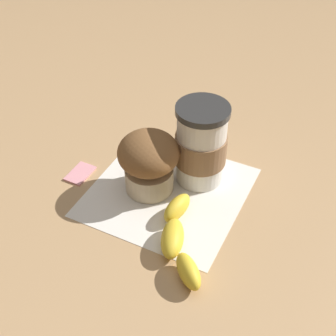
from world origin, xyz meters
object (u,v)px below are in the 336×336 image
object	(u,v)px
banana	(178,238)
sugar_packet	(80,173)
coffee_cup	(201,145)
muffin	(149,160)

from	to	relation	value
banana	sugar_packet	bearing A→B (deg)	-114.75
coffee_cup	banana	xyz separation A→B (m)	(0.15, 0.01, -0.05)
coffee_cup	banana	distance (m)	0.16
muffin	banana	xyz separation A→B (m)	(0.10, 0.08, -0.04)
banana	sugar_packet	xyz separation A→B (m)	(-0.09, -0.20, -0.01)
banana	sugar_packet	size ratio (longest dim) A/B	3.34
sugar_packet	banana	bearing A→B (deg)	65.25
coffee_cup	sugar_packet	bearing A→B (deg)	-73.37
coffee_cup	sugar_packet	world-z (taller)	coffee_cup
coffee_cup	banana	bearing A→B (deg)	4.24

